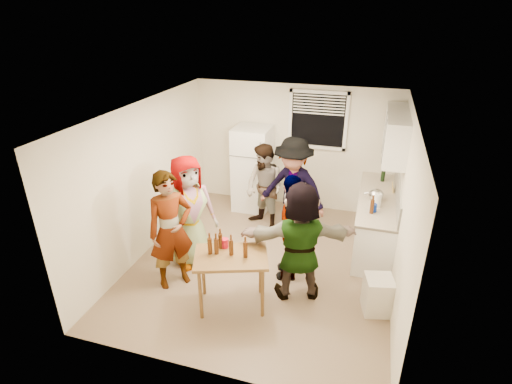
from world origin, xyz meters
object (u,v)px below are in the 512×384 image
(guest_grey, at_px, (193,261))
(beer_bottle_table, at_px, (221,248))
(beer_bottle_counter, at_px, (371,213))
(guest_orange, at_px, (297,293))
(refrigerator, at_px, (252,169))
(guest_black, at_px, (290,273))
(guest_stripe, at_px, (176,282))
(guest_back_left, at_px, (264,227))
(red_cup, at_px, (225,247))
(trash_bin, at_px, (377,296))
(blue_cup, at_px, (373,211))
(serving_table, at_px, (232,304))
(guest_back_right, at_px, (291,236))
(kettle, at_px, (375,200))
(wine_bottle, at_px, (382,181))

(guest_grey, bearing_deg, beer_bottle_table, -90.10)
(beer_bottle_counter, height_order, guest_orange, beer_bottle_counter)
(refrigerator, bearing_deg, guest_black, -58.78)
(beer_bottle_counter, distance_m, guest_stripe, 3.18)
(guest_black, xyz_separation_m, guest_orange, (0.21, -0.43, 0.00))
(refrigerator, xyz_separation_m, guest_back_left, (0.46, -0.75, -0.85))
(red_cup, bearing_deg, beer_bottle_table, -149.70)
(refrigerator, distance_m, trash_bin, 3.64)
(red_cup, bearing_deg, trash_bin, 7.70)
(beer_bottle_table, bearing_deg, blue_cup, 38.03)
(red_cup, distance_m, guest_grey, 1.33)
(serving_table, distance_m, guest_back_left, 2.23)
(guest_back_right, distance_m, guest_orange, 1.59)
(guest_stripe, bearing_deg, beer_bottle_table, -53.56)
(red_cup, height_order, guest_stripe, red_cup)
(kettle, xyz_separation_m, beer_bottle_counter, (-0.05, -0.49, 0.00))
(blue_cup, xyz_separation_m, serving_table, (-1.76, -1.67, -0.90))
(beer_bottle_counter, bearing_deg, guest_back_right, 162.09)
(guest_orange, bearing_deg, refrigerator, -78.18)
(beer_bottle_counter, distance_m, guest_grey, 2.97)
(guest_stripe, relative_size, guest_back_right, 0.97)
(beer_bottle_table, relative_size, guest_orange, 0.13)
(beer_bottle_table, height_order, guest_back_right, beer_bottle_table)
(kettle, distance_m, beer_bottle_counter, 0.49)
(guest_stripe, bearing_deg, serving_table, -59.99)
(kettle, distance_m, blue_cup, 0.42)
(trash_bin, bearing_deg, serving_table, -166.91)
(guest_black, bearing_deg, guest_grey, -94.41)
(beer_bottle_counter, height_order, guest_black, beer_bottle_counter)
(serving_table, distance_m, beer_bottle_table, 0.85)
(wine_bottle, relative_size, guest_orange, 0.17)
(wine_bottle, relative_size, guest_grey, 0.16)
(serving_table, distance_m, guest_orange, 0.96)
(guest_stripe, bearing_deg, guest_back_right, 5.19)
(refrigerator, xyz_separation_m, guest_grey, (-0.37, -2.16, -0.85))
(guest_back_right, xyz_separation_m, guest_black, (0.22, -1.10, 0.00))
(serving_table, height_order, guest_grey, serving_table)
(serving_table, distance_m, guest_stripe, 1.02)
(blue_cup, bearing_deg, refrigerator, 151.37)
(beer_bottle_counter, bearing_deg, serving_table, -137.27)
(guest_back_left, height_order, guest_orange, guest_back_left)
(wine_bottle, height_order, trash_bin, wine_bottle)
(blue_cup, bearing_deg, trash_bin, -81.92)
(guest_stripe, bearing_deg, red_cup, -51.13)
(refrigerator, xyz_separation_m, guest_black, (1.24, -2.04, -0.85))
(guest_black, bearing_deg, blue_cup, 114.48)
(wine_bottle, bearing_deg, guest_orange, -113.20)
(guest_orange, bearing_deg, blue_cup, -146.87)
(beer_bottle_counter, relative_size, guest_back_right, 0.12)
(guest_grey, distance_m, guest_back_right, 1.85)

